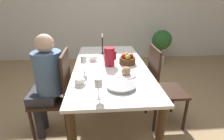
{
  "coord_description": "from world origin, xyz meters",
  "views": [
    {
      "loc": [
        -0.13,
        -1.99,
        1.51
      ],
      "look_at": [
        0.0,
        -0.27,
        0.8
      ],
      "focal_mm": 28.0,
      "sensor_mm": 36.0,
      "label": 1
    }
  ],
  "objects_px": {
    "teacup_across": "(93,59)",
    "bread_plate": "(126,73)",
    "candlestick_tall": "(102,46)",
    "wine_glass_water": "(84,60)",
    "serving_tray": "(121,86)",
    "potted_plant": "(162,42)",
    "fruit_bowl": "(127,60)",
    "chair_opposite": "(161,86)",
    "chair_person_side": "(58,93)",
    "wine_glass_juice": "(98,84)",
    "red_pitcher": "(109,57)",
    "teacup_near_person": "(80,82)",
    "person_seated": "(47,79)"
  },
  "relations": [
    {
      "from": "red_pitcher",
      "to": "wine_glass_juice",
      "type": "distance_m",
      "value": 0.75
    },
    {
      "from": "teacup_across",
      "to": "wine_glass_water",
      "type": "bearing_deg",
      "value": -101.99
    },
    {
      "from": "wine_glass_water",
      "to": "chair_person_side",
      "type": "bearing_deg",
      "value": -172.41
    },
    {
      "from": "wine_glass_juice",
      "to": "candlestick_tall",
      "type": "distance_m",
      "value": 1.23
    },
    {
      "from": "wine_glass_water",
      "to": "bread_plate",
      "type": "height_order",
      "value": "wine_glass_water"
    },
    {
      "from": "fruit_bowl",
      "to": "candlestick_tall",
      "type": "height_order",
      "value": "candlestick_tall"
    },
    {
      "from": "bread_plate",
      "to": "fruit_bowl",
      "type": "bearing_deg",
      "value": 78.99
    },
    {
      "from": "candlestick_tall",
      "to": "wine_glass_water",
      "type": "bearing_deg",
      "value": -108.01
    },
    {
      "from": "chair_person_side",
      "to": "wine_glass_juice",
      "type": "xyz_separation_m",
      "value": [
        0.47,
        -0.51,
        0.36
      ]
    },
    {
      "from": "candlestick_tall",
      "to": "potted_plant",
      "type": "distance_m",
      "value": 2.16
    },
    {
      "from": "fruit_bowl",
      "to": "teacup_across",
      "type": "bearing_deg",
      "value": 161.9
    },
    {
      "from": "chair_opposite",
      "to": "wine_glass_water",
      "type": "relative_size",
      "value": 5.27
    },
    {
      "from": "potted_plant",
      "to": "teacup_near_person",
      "type": "bearing_deg",
      "value": -123.98
    },
    {
      "from": "teacup_across",
      "to": "candlestick_tall",
      "type": "xyz_separation_m",
      "value": [
        0.14,
        0.29,
        0.09
      ]
    },
    {
      "from": "teacup_across",
      "to": "bread_plate",
      "type": "bearing_deg",
      "value": -53.2
    },
    {
      "from": "chair_opposite",
      "to": "potted_plant",
      "type": "distance_m",
      "value": 2.32
    },
    {
      "from": "chair_opposite",
      "to": "fruit_bowl",
      "type": "distance_m",
      "value": 0.52
    },
    {
      "from": "teacup_across",
      "to": "serving_tray",
      "type": "height_order",
      "value": "teacup_across"
    },
    {
      "from": "person_seated",
      "to": "bread_plate",
      "type": "xyz_separation_m",
      "value": [
        0.86,
        -0.06,
        0.07
      ]
    },
    {
      "from": "person_seated",
      "to": "serving_tray",
      "type": "bearing_deg",
      "value": -113.65
    },
    {
      "from": "red_pitcher",
      "to": "teacup_near_person",
      "type": "bearing_deg",
      "value": -123.19
    },
    {
      "from": "red_pitcher",
      "to": "fruit_bowl",
      "type": "relative_size",
      "value": 1.09
    },
    {
      "from": "red_pitcher",
      "to": "bread_plate",
      "type": "bearing_deg",
      "value": -62.47
    },
    {
      "from": "fruit_bowl",
      "to": "chair_opposite",
      "type": "bearing_deg",
      "value": -26.18
    },
    {
      "from": "teacup_across",
      "to": "bread_plate",
      "type": "xyz_separation_m",
      "value": [
        0.37,
        -0.49,
        0.0
      ]
    },
    {
      "from": "person_seated",
      "to": "candlestick_tall",
      "type": "height_order",
      "value": "person_seated"
    },
    {
      "from": "wine_glass_juice",
      "to": "person_seated",
      "type": "bearing_deg",
      "value": 138.26
    },
    {
      "from": "red_pitcher",
      "to": "teacup_near_person",
      "type": "relative_size",
      "value": 1.47
    },
    {
      "from": "chair_person_side",
      "to": "person_seated",
      "type": "relative_size",
      "value": 0.84
    },
    {
      "from": "wine_glass_juice",
      "to": "teacup_near_person",
      "type": "xyz_separation_m",
      "value": [
        -0.18,
        0.26,
        -0.1
      ]
    },
    {
      "from": "chair_person_side",
      "to": "bread_plate",
      "type": "height_order",
      "value": "chair_person_side"
    },
    {
      "from": "wine_glass_water",
      "to": "candlestick_tall",
      "type": "bearing_deg",
      "value": 71.99
    },
    {
      "from": "chair_opposite",
      "to": "person_seated",
      "type": "height_order",
      "value": "person_seated"
    },
    {
      "from": "wine_glass_water",
      "to": "serving_tray",
      "type": "height_order",
      "value": "wine_glass_water"
    },
    {
      "from": "chair_person_side",
      "to": "teacup_across",
      "type": "distance_m",
      "value": 0.63
    },
    {
      "from": "chair_person_side",
      "to": "wine_glass_water",
      "type": "height_order",
      "value": "chair_person_side"
    },
    {
      "from": "serving_tray",
      "to": "potted_plant",
      "type": "height_order",
      "value": "potted_plant"
    },
    {
      "from": "chair_person_side",
      "to": "wine_glass_juice",
      "type": "bearing_deg",
      "value": -137.29
    },
    {
      "from": "red_pitcher",
      "to": "teacup_near_person",
      "type": "xyz_separation_m",
      "value": [
        -0.32,
        -0.48,
        -0.09
      ]
    },
    {
      "from": "chair_person_side",
      "to": "bread_plate",
      "type": "bearing_deg",
      "value": -95.0
    },
    {
      "from": "wine_glass_juice",
      "to": "bread_plate",
      "type": "bearing_deg",
      "value": 56.41
    },
    {
      "from": "serving_tray",
      "to": "fruit_bowl",
      "type": "distance_m",
      "value": 0.64
    },
    {
      "from": "teacup_across",
      "to": "potted_plant",
      "type": "distance_m",
      "value": 2.46
    },
    {
      "from": "wine_glass_water",
      "to": "serving_tray",
      "type": "relative_size",
      "value": 0.7
    },
    {
      "from": "chair_person_side",
      "to": "serving_tray",
      "type": "distance_m",
      "value": 0.79
    },
    {
      "from": "chair_person_side",
      "to": "red_pitcher",
      "type": "height_order",
      "value": "chair_person_side"
    },
    {
      "from": "chair_person_side",
      "to": "red_pitcher",
      "type": "bearing_deg",
      "value": -68.58
    },
    {
      "from": "teacup_across",
      "to": "potted_plant",
      "type": "xyz_separation_m",
      "value": [
        1.59,
        1.85,
        -0.24
      ]
    },
    {
      "from": "bread_plate",
      "to": "candlestick_tall",
      "type": "height_order",
      "value": "candlestick_tall"
    },
    {
      "from": "bread_plate",
      "to": "chair_person_side",
      "type": "bearing_deg",
      "value": 175.0
    }
  ]
}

